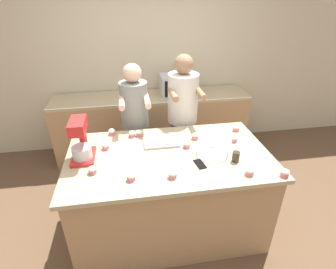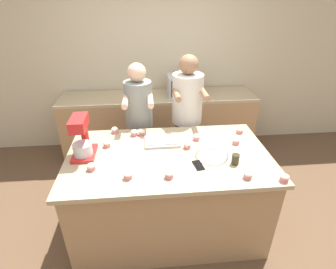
# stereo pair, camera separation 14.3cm
# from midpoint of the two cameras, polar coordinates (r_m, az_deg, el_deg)

# --- Properties ---
(ground_plane) EXTENTS (16.00, 16.00, 0.00)m
(ground_plane) POSITION_cam_midpoint_polar(r_m,az_deg,el_deg) (3.04, -1.25, -18.94)
(ground_plane) COLOR brown
(back_wall) EXTENTS (10.00, 0.06, 2.70)m
(back_wall) POSITION_cam_midpoint_polar(r_m,az_deg,el_deg) (4.03, -5.42, 15.72)
(back_wall) COLOR beige
(back_wall) RESTS_ON ground_plane
(island_counter) EXTENTS (1.88, 1.09, 0.91)m
(island_counter) POSITION_cam_midpoint_polar(r_m,az_deg,el_deg) (2.72, -1.36, -12.40)
(island_counter) COLOR #A87F56
(island_counter) RESTS_ON ground_plane
(back_counter) EXTENTS (2.80, 0.60, 0.93)m
(back_counter) POSITION_cam_midpoint_polar(r_m,az_deg,el_deg) (4.00, -4.45, 2.15)
(back_counter) COLOR #A87F56
(back_counter) RESTS_ON ground_plane
(person_left) EXTENTS (0.33, 0.50, 1.58)m
(person_left) POSITION_cam_midpoint_polar(r_m,az_deg,el_deg) (3.13, -8.36, 1.66)
(person_left) COLOR #232328
(person_left) RESTS_ON ground_plane
(person_right) EXTENTS (0.36, 0.52, 1.66)m
(person_right) POSITION_cam_midpoint_polar(r_m,az_deg,el_deg) (3.17, 1.83, 2.95)
(person_right) COLOR #33384C
(person_right) RESTS_ON ground_plane
(stand_mixer) EXTENTS (0.20, 0.30, 0.39)m
(stand_mixer) POSITION_cam_midpoint_polar(r_m,az_deg,el_deg) (2.45, -20.02, -1.58)
(stand_mixer) COLOR red
(stand_mixer) RESTS_ON island_counter
(mixing_bowl) EXTENTS (0.30, 0.30, 0.14)m
(mixing_bowl) POSITION_cam_midpoint_polar(r_m,az_deg,el_deg) (2.46, 8.52, -2.36)
(mixing_bowl) COLOR #BCBCC1
(mixing_bowl) RESTS_ON island_counter
(baking_tray) EXTENTS (0.35, 0.26, 0.04)m
(baking_tray) POSITION_cam_midpoint_polar(r_m,az_deg,el_deg) (2.62, -3.12, -1.40)
(baking_tray) COLOR #BCBCC1
(baking_tray) RESTS_ON island_counter
(microwave_oven) EXTENTS (0.48, 0.34, 0.28)m
(microwave_oven) POSITION_cam_midpoint_polar(r_m,az_deg,el_deg) (3.81, 0.95, 10.74)
(microwave_oven) COLOR #B7B7BC
(microwave_oven) RESTS_ON back_counter
(cell_phone) EXTENTS (0.09, 0.15, 0.01)m
(cell_phone) POSITION_cam_midpoint_polar(r_m,az_deg,el_deg) (2.31, 5.19, -6.44)
(cell_phone) COLOR black
(cell_phone) RESTS_ON island_counter
(drinking_glass) EXTENTS (0.07, 0.07, 0.10)m
(drinking_glass) POSITION_cam_midpoint_polar(r_m,az_deg,el_deg) (2.38, 12.88, -4.77)
(drinking_glass) COLOR #332D1E
(drinking_glass) RESTS_ON island_counter
(cupcake_0) EXTENTS (0.07, 0.07, 0.06)m
(cupcake_0) POSITION_cam_midpoint_polar(r_m,az_deg,el_deg) (2.15, -9.98, -9.09)
(cupcake_0) COLOR #D17084
(cupcake_0) RESTS_ON island_counter
(cupcake_1) EXTENTS (0.07, 0.07, 0.06)m
(cupcake_1) POSITION_cam_midpoint_polar(r_m,az_deg,el_deg) (2.33, 22.51, -7.76)
(cupcake_1) COLOR #D17084
(cupcake_1) RESTS_ON island_counter
(cupcake_2) EXTENTS (0.07, 0.07, 0.06)m
(cupcake_2) POSITION_cam_midpoint_polar(r_m,az_deg,el_deg) (2.53, 2.49, -2.22)
(cupcake_2) COLOR #D17084
(cupcake_2) RESTS_ON island_counter
(cupcake_3) EXTENTS (0.07, 0.07, 0.06)m
(cupcake_3) POSITION_cam_midpoint_polar(r_m,az_deg,el_deg) (2.75, -9.31, 0.11)
(cupcake_3) COLOR #D17084
(cupcake_3) RESTS_ON island_counter
(cupcake_4) EXTENTS (0.07, 0.07, 0.06)m
(cupcake_4) POSITION_cam_midpoint_polar(r_m,az_deg,el_deg) (2.91, 13.27, 1.35)
(cupcake_4) COLOR #D17084
(cupcake_4) RESTS_ON island_counter
(cupcake_5) EXTENTS (0.07, 0.07, 0.06)m
(cupcake_5) POSITION_cam_midpoint_polar(r_m,az_deg,el_deg) (2.14, -0.95, -8.71)
(cupcake_5) COLOR #D17084
(cupcake_5) RESTS_ON island_counter
(cupcake_6) EXTENTS (0.07, 0.07, 0.06)m
(cupcake_6) POSITION_cam_midpoint_polar(r_m,az_deg,el_deg) (2.59, -15.00, -2.46)
(cupcake_6) COLOR #D17084
(cupcake_6) RESTS_ON island_counter
(cupcake_7) EXTENTS (0.07, 0.07, 0.06)m
(cupcake_7) POSITION_cam_midpoint_polar(r_m,az_deg,el_deg) (2.68, 4.40, -0.37)
(cupcake_7) COLOR #D17084
(cupcake_7) RESTS_ON island_counter
(cupcake_8) EXTENTS (0.07, 0.07, 0.06)m
(cupcake_8) POSITION_cam_midpoint_polar(r_m,az_deg,el_deg) (2.30, -17.88, -7.37)
(cupcake_8) COLOR #D17084
(cupcake_8) RESTS_ON island_counter
(cupcake_9) EXTENTS (0.07, 0.07, 0.06)m
(cupcake_9) POSITION_cam_midpoint_polar(r_m,az_deg,el_deg) (2.76, -7.72, 0.28)
(cupcake_9) COLOR #D17084
(cupcake_9) RESTS_ON island_counter
(cupcake_10) EXTENTS (0.07, 0.07, 0.06)m
(cupcake_10) POSITION_cam_midpoint_polar(r_m,az_deg,el_deg) (2.25, 15.62, -7.81)
(cupcake_10) COLOR #D17084
(cupcake_10) RESTS_ON island_counter
(cupcake_11) EXTENTS (0.07, 0.07, 0.06)m
(cupcake_11) POSITION_cam_midpoint_polar(r_m,az_deg,el_deg) (2.69, 12.70, -0.91)
(cupcake_11) COLOR #D17084
(cupcake_11) RESTS_ON island_counter
(cupcake_12) EXTENTS (0.07, 0.07, 0.06)m
(cupcake_12) POSITION_cam_midpoint_polar(r_m,az_deg,el_deg) (2.84, -13.55, 0.56)
(cupcake_12) COLOR #D17084
(cupcake_12) RESTS_ON island_counter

